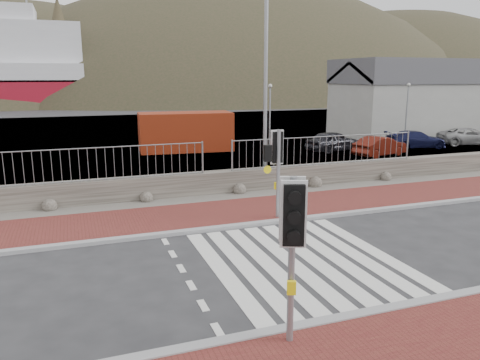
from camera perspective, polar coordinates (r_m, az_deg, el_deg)
name	(u,v)px	position (r m, az deg, el deg)	size (l,w,h in m)	color
ground	(301,260)	(12.19, 7.43, -9.64)	(220.00, 220.00, 0.00)	#28282B
sidewalk_far	(241,211)	(16.08, 0.09, -3.85)	(40.00, 3.00, 0.08)	maroon
kerb_near	(371,313)	(9.86, 15.71, -15.33)	(40.00, 0.25, 0.12)	gray
kerb_far	(257,224)	(14.74, 2.09, -5.36)	(40.00, 0.25, 0.12)	gray
zebra_crossing	(301,260)	(12.19, 7.44, -9.61)	(4.62, 5.60, 0.01)	silver
gravel_strip	(223,198)	(17.90, -2.10, -2.17)	(40.00, 1.50, 0.06)	#59544C
stone_wall	(217,183)	(18.54, -2.87, -0.32)	(40.00, 0.60, 0.90)	#47423A
railing	(217,149)	(18.15, -2.78, 3.80)	(18.07, 0.07, 1.22)	gray
quay	(141,134)	(38.53, -11.94, 5.48)	(120.00, 40.00, 0.50)	#4C4C4F
water	(107,107)	(73.23, -15.91, 8.53)	(220.00, 50.00, 0.05)	#3F4C54
harbor_building	(415,98)	(39.18, 20.59, 9.38)	(12.20, 6.20, 5.80)	#9E9E99
hills_backdrop	(137,208)	(102.43, -12.43, -3.36)	(254.00, 90.00, 100.00)	#2C311D
traffic_signal_near	(292,225)	(7.80, 6.41, -5.52)	(0.49, 0.40, 3.00)	gray
traffic_signal_far	(277,155)	(14.88, 4.58, 3.09)	(0.70, 0.28, 2.94)	gray
streetlight	(270,61)	(19.66, 3.64, 14.24)	(1.87, 0.85, 9.18)	gray
shipping_container	(186,132)	(29.49, -6.65, 5.88)	(5.69, 2.37, 2.37)	maroon
car_a	(333,141)	(29.61, 11.31, 4.66)	(1.49, 3.69, 1.26)	black
car_b	(380,146)	(28.47, 16.70, 3.97)	(1.23, 3.53, 1.16)	#53140B
car_c	(416,139)	(32.42, 20.65, 4.65)	(1.57, 3.86, 1.12)	#121539
car_d	(470,136)	(35.39, 26.23, 4.78)	(1.89, 4.10, 1.14)	#969696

